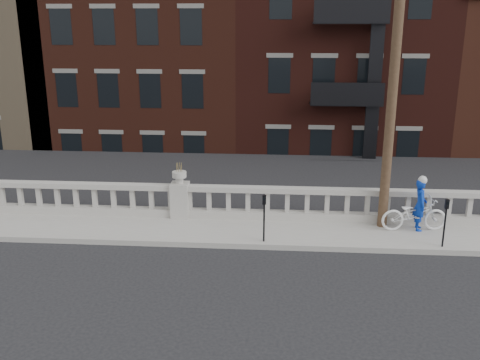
% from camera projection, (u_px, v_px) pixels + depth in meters
% --- Properties ---
extents(ground, '(120.00, 120.00, 0.00)m').
position_uv_depth(ground, '(152.00, 278.00, 13.16)').
color(ground, black).
rests_on(ground, ground).
extents(sidewalk, '(32.00, 2.20, 0.15)m').
position_uv_depth(sidewalk, '(175.00, 230.00, 16.00)').
color(sidewalk, '#9A978F').
rests_on(sidewalk, ground).
extents(balustrade, '(28.00, 0.34, 1.03)m').
position_uv_depth(balustrade, '(180.00, 202.00, 16.75)').
color(balustrade, '#9A978F').
rests_on(balustrade, sidewalk).
extents(planter_pedestal, '(0.55, 0.55, 1.76)m').
position_uv_depth(planter_pedestal, '(180.00, 196.00, 16.70)').
color(planter_pedestal, '#9A978F').
rests_on(planter_pedestal, sidewalk).
extents(lower_level, '(80.00, 44.00, 20.80)m').
position_uv_depth(lower_level, '(242.00, 77.00, 34.39)').
color(lower_level, '#605E59').
rests_on(lower_level, ground).
extents(utility_pole, '(1.60, 0.28, 10.00)m').
position_uv_depth(utility_pole, '(396.00, 53.00, 14.66)').
color(utility_pole, '#422D1E').
rests_on(utility_pole, sidewalk).
extents(parking_meter_c, '(0.10, 0.09, 1.36)m').
position_uv_depth(parking_meter_c, '(264.00, 213.00, 14.74)').
color(parking_meter_c, black).
rests_on(parking_meter_c, sidewalk).
extents(parking_meter_d, '(0.10, 0.09, 1.36)m').
position_uv_depth(parking_meter_d, '(445.00, 218.00, 14.39)').
color(parking_meter_d, black).
rests_on(parking_meter_d, sidewalk).
extents(bicycle, '(1.97, 0.87, 1.00)m').
position_uv_depth(bicycle, '(414.00, 214.00, 15.64)').
color(bicycle, white).
rests_on(bicycle, sidewalk).
extents(cyclist, '(0.41, 0.59, 1.54)m').
position_uv_depth(cyclist, '(420.00, 205.00, 15.62)').
color(cyclist, '#0B31AB').
rests_on(cyclist, sidewalk).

